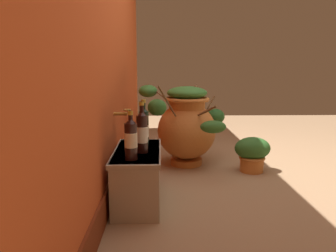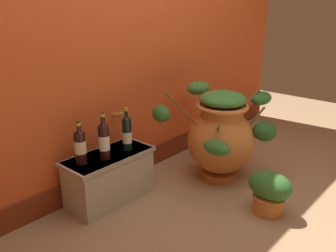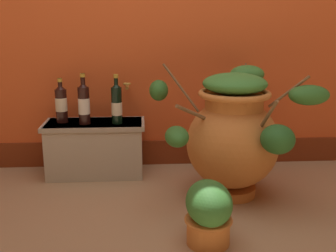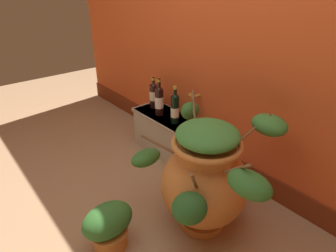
{
  "view_description": "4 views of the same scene",
  "coord_description": "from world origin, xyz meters",
  "px_view_note": "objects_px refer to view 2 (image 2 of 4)",
  "views": [
    {
      "loc": [
        -2.56,
        0.75,
        0.93
      ],
      "look_at": [
        -0.03,
        0.69,
        0.46
      ],
      "focal_mm": 33.87,
      "sensor_mm": 36.0,
      "label": 1
    },
    {
      "loc": [
        -1.97,
        -1.01,
        1.44
      ],
      "look_at": [
        -0.01,
        0.73,
        0.52
      ],
      "focal_mm": 38.36,
      "sensor_mm": 36.0,
      "label": 2
    },
    {
      "loc": [
        -0.14,
        -1.9,
        1.07
      ],
      "look_at": [
        0.03,
        0.83,
        0.36
      ],
      "focal_mm": 45.2,
      "sensor_mm": 36.0,
      "label": 3
    },
    {
      "loc": [
        1.36,
        -0.59,
        1.5
      ],
      "look_at": [
        -0.11,
        0.64,
        0.5
      ],
      "focal_mm": 30.67,
      "sensor_mm": 36.0,
      "label": 4
    }
  ],
  "objects_px": {
    "terracotta_urn": "(222,134)",
    "potted_shrub": "(270,191)",
    "wine_bottle_middle": "(104,140)",
    "wine_bottle_left": "(80,145)",
    "wine_bottle_right": "(127,132)"
  },
  "relations": [
    {
      "from": "terracotta_urn",
      "to": "potted_shrub",
      "type": "xyz_separation_m",
      "value": [
        -0.24,
        -0.57,
        -0.23
      ]
    },
    {
      "from": "terracotta_urn",
      "to": "wine_bottle_middle",
      "type": "height_order",
      "value": "terracotta_urn"
    },
    {
      "from": "wine_bottle_left",
      "to": "potted_shrub",
      "type": "distance_m",
      "value": 1.36
    },
    {
      "from": "potted_shrub",
      "to": "wine_bottle_left",
      "type": "bearing_deg",
      "value": 130.37
    },
    {
      "from": "wine_bottle_left",
      "to": "terracotta_urn",
      "type": "bearing_deg",
      "value": -21.54
    },
    {
      "from": "terracotta_urn",
      "to": "wine_bottle_right",
      "type": "height_order",
      "value": "terracotta_urn"
    },
    {
      "from": "wine_bottle_right",
      "to": "terracotta_urn",
      "type": "bearing_deg",
      "value": -27.46
    },
    {
      "from": "terracotta_urn",
      "to": "potted_shrub",
      "type": "bearing_deg",
      "value": -112.45
    },
    {
      "from": "wine_bottle_middle",
      "to": "potted_shrub",
      "type": "xyz_separation_m",
      "value": [
        0.69,
        -0.94,
        -0.35
      ]
    },
    {
      "from": "wine_bottle_middle",
      "to": "wine_bottle_right",
      "type": "xyz_separation_m",
      "value": [
        0.22,
        -0.0,
        -0.01
      ]
    },
    {
      "from": "terracotta_urn",
      "to": "wine_bottle_left",
      "type": "bearing_deg",
      "value": 158.46
    },
    {
      "from": "wine_bottle_right",
      "to": "wine_bottle_middle",
      "type": "bearing_deg",
      "value": 179.89
    },
    {
      "from": "wine_bottle_left",
      "to": "wine_bottle_right",
      "type": "relative_size",
      "value": 0.91
    },
    {
      "from": "wine_bottle_left",
      "to": "wine_bottle_middle",
      "type": "xyz_separation_m",
      "value": [
        0.16,
        -0.06,
        0.01
      ]
    },
    {
      "from": "terracotta_urn",
      "to": "wine_bottle_middle",
      "type": "relative_size",
      "value": 2.96
    }
  ]
}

